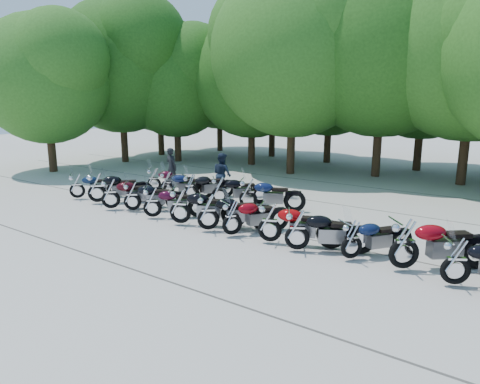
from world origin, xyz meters
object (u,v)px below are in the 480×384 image
Objects in this scene: motorcycle_0 at (77,185)px; motorcycle_18 at (248,192)px; motorcycle_3 at (132,195)px; motorcycle_11 at (405,242)px; motorcycle_17 at (219,189)px; motorcycle_4 at (152,201)px; motorcycle_14 at (154,179)px; motorcycle_12 at (456,260)px; motorcycle_15 at (167,183)px; rider_0 at (172,167)px; motorcycle_9 at (297,228)px; motorcycle_2 at (110,193)px; motorcycle_8 at (270,221)px; motorcycle_1 at (97,186)px; motorcycle_16 at (191,186)px; rider_1 at (222,174)px; motorcycle_7 at (232,217)px; motorcycle_6 at (208,211)px; motorcycle_5 at (180,205)px; motorcycle_10 at (352,238)px.

motorcycle_18 reaches higher than motorcycle_0.
motorcycle_3 is 9.51m from motorcycle_11.
motorcycle_11 is 8.00m from motorcycle_17.
motorcycle_4 is 4.25m from motorcycle_14.
motorcycle_12 reaches higher than motorcycle_15.
motorcycle_9 is at bearing 165.34° from rider_0.
motorcycle_2 is at bearing 51.47° from motorcycle_11.
motorcycle_2 reaches higher than motorcycle_0.
motorcycle_8 is 3.61m from motorcycle_11.
motorcycle_11 is at bearing -136.92° from motorcycle_2.
motorcycle_0 is 0.86× the size of motorcycle_1.
motorcycle_8 is at bearing -130.78° from motorcycle_3.
motorcycle_1 is 3.62m from motorcycle_16.
motorcycle_0 is at bearing 59.57° from motorcycle_12.
motorcycle_4 is at bearing 123.62° from motorcycle_17.
motorcycle_1 is 2.06m from motorcycle_3.
motorcycle_4 is (1.28, -0.22, -0.00)m from motorcycle_3.
motorcycle_12 is at bearing -151.38° from motorcycle_17.
motorcycle_8 is at bearing 51.28° from motorcycle_9.
rider_0 is at bearing 33.37° from motorcycle_9.
motorcycle_18 is at bearing 22.19° from motorcycle_8.
rider_1 is at bearing 28.42° from motorcycle_8.
motorcycle_0 is 5.92m from motorcycle_17.
motorcycle_14 is at bearing -51.79° from motorcycle_1.
rider_0 is 0.99× the size of rider_1.
motorcycle_7 is 8.16m from rider_0.
motorcycle_14 is at bearing 18.57° from motorcycle_6.
motorcycle_2 is (1.23, -0.31, -0.03)m from motorcycle_1.
motorcycle_3 is 2.50m from motorcycle_16.
motorcycle_14 is (-3.06, 2.95, 0.01)m from motorcycle_4.
rider_1 reaches higher than motorcycle_11.
rider_1 reaches higher than motorcycle_7.
motorcycle_11 is 1.16× the size of motorcycle_12.
motorcycle_5 is at bearing -139.06° from motorcycle_1.
motorcycle_4 is 0.92× the size of motorcycle_18.
motorcycle_3 is 3.25m from motorcycle_14.
motorcycle_10 is (4.48, 0.23, -0.07)m from motorcycle_6.
motorcycle_15 is 0.99× the size of motorcycle_17.
rider_0 is at bearing -44.28° from motorcycle_1.
motorcycle_12 is 1.21× the size of rider_1.
motorcycle_16 is at bearing 6.33° from motorcycle_6.
motorcycle_14 is (-12.43, 2.95, -0.00)m from motorcycle_12.
motorcycle_12 is at bearing -129.05° from motorcycle_15.
motorcycle_2 is 5.04m from motorcycle_18.
rider_1 is at bearing -70.30° from motorcycle_15.
rider_0 is at bearing -66.51° from motorcycle_0.
motorcycle_1 is at bearing 79.82° from motorcycle_17.
motorcycle_11 is 9.44m from rider_1.
motorcycle_0 is 0.90× the size of motorcycle_8.
rider_1 is (0.32, 1.62, 0.29)m from motorcycle_16.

